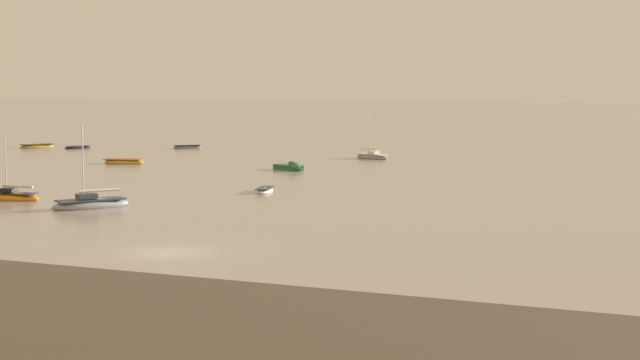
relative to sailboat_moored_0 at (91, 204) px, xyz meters
The scene contains 10 objects.
ground_plane 20.54m from the sailboat_moored_0, 42.58° to the right, with size 800.00×800.00×0.00m, color gray.
sailboat_moored_0 is the anchor object (origin of this frame).
rowboat_moored_0 15.79m from the sailboat_moored_0, 63.55° to the left, with size 1.91×3.51×0.53m.
rowboat_moored_1 38.96m from the sailboat_moored_0, 120.77° to the left, with size 4.80×2.41×0.72m.
sailboat_moored_1 51.12m from the sailboat_moored_0, 86.75° to the left, with size 5.11×3.61×5.55m.
sailboat_moored_2 8.75m from the sailboat_moored_0, 168.83° to the left, with size 4.99×1.79×5.51m.
rowboat_moored_5 65.28m from the sailboat_moored_0, 127.52° to the left, with size 3.12×3.55×0.56m.
rowboat_moored_6 63.92m from the sailboat_moored_0, 114.45° to the left, with size 3.84×3.26×0.60m.
rowboat_moored_7 68.50m from the sailboat_moored_0, 132.06° to the left, with size 3.99×4.73×0.74m.
motorboat_moored_4 33.27m from the sailboat_moored_0, 88.89° to the left, with size 4.26×3.29×1.41m.
Camera 1 is at (27.87, -44.86, 9.09)m, focal length 55.77 mm.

